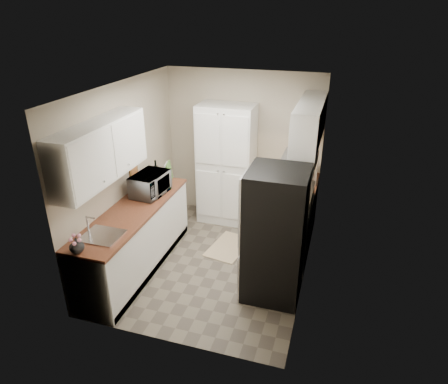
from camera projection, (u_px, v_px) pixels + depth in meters
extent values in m
plane|color=#665B4C|center=(213.00, 261.00, 5.83)|extent=(3.20, 3.20, 0.00)
cube|color=beige|center=(243.00, 146.00, 6.68)|extent=(2.60, 0.04, 2.50)
cube|color=beige|center=(161.00, 246.00, 3.91)|extent=(2.60, 0.04, 2.50)
cube|color=beige|center=(125.00, 172.00, 5.64)|extent=(0.04, 3.20, 2.50)
cube|color=beige|center=(312.00, 195.00, 4.95)|extent=(0.04, 3.20, 2.50)
cube|color=white|center=(211.00, 87.00, 4.77)|extent=(2.60, 3.20, 0.04)
cube|color=white|center=(101.00, 151.00, 4.70)|extent=(0.33, 1.60, 0.70)
cube|color=white|center=(309.00, 127.00, 5.43)|extent=(0.33, 1.55, 0.58)
cube|color=#99999E|center=(299.00, 162.00, 5.24)|extent=(0.45, 0.76, 0.13)
cube|color=#B7B7BC|center=(102.00, 236.00, 4.70)|extent=(0.45, 0.40, 0.02)
cube|color=brown|center=(134.00, 172.00, 5.84)|extent=(0.02, 0.22, 0.22)
cube|color=white|center=(226.00, 165.00, 6.60)|extent=(0.90, 0.55, 2.00)
cube|color=white|center=(136.00, 240.00, 5.53)|extent=(0.60, 2.30, 0.88)
cube|color=brown|center=(132.00, 211.00, 5.34)|extent=(0.63, 2.33, 0.04)
cube|color=white|center=(295.00, 208.00, 6.41)|extent=(0.60, 0.80, 0.88)
cube|color=brown|center=(297.00, 182.00, 6.21)|extent=(0.63, 0.83, 0.04)
cube|color=#B7B7BC|center=(286.00, 232.00, 5.72)|extent=(0.64, 0.76, 0.90)
cube|color=black|center=(288.00, 203.00, 5.52)|extent=(0.66, 0.78, 0.03)
cube|color=black|center=(310.00, 198.00, 5.40)|extent=(0.06, 0.76, 0.22)
cube|color=pink|center=(259.00, 226.00, 5.65)|extent=(0.01, 0.16, 0.42)
cube|color=beige|center=(262.00, 219.00, 5.86)|extent=(0.01, 0.16, 0.42)
cube|color=#B7B7BC|center=(275.00, 235.00, 4.86)|extent=(0.70, 0.72, 1.70)
imported|color=silver|center=(150.00, 184.00, 5.69)|extent=(0.44, 0.60, 0.32)
cylinder|color=black|center=(156.00, 173.00, 6.05)|extent=(0.08, 0.08, 0.34)
imported|color=silver|center=(77.00, 245.00, 4.37)|extent=(0.20, 0.20, 0.17)
cube|color=#5B9A3E|center=(169.00, 171.00, 6.17)|extent=(0.07, 0.23, 0.29)
cube|color=#ABACB0|center=(304.00, 173.00, 6.15)|extent=(0.40, 0.47, 0.24)
cube|color=#D1B48A|center=(229.00, 247.00, 6.17)|extent=(0.63, 0.87, 0.01)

